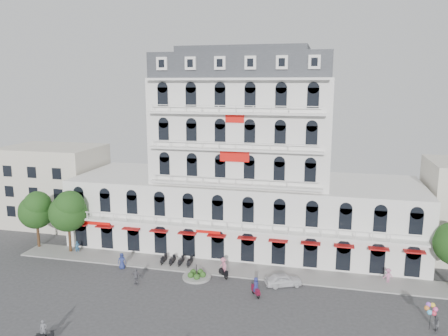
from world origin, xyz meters
TOP-DOWN VIEW (x-y plane):
  - ground at (0.00, 0.00)m, footprint 120.00×120.00m
  - sidewalk at (0.00, 9.00)m, footprint 53.00×4.00m
  - main_building at (0.00, 18.00)m, footprint 45.00×15.00m
  - flank_building_west at (-30.00, 20.00)m, footprint 14.00×10.00m
  - traffic_island at (-3.00, 6.00)m, footprint 3.20×3.20m
  - parked_scooter_row at (-6.35, 8.80)m, footprint 4.40×1.80m
  - tree_west_outer at (-25.95, 9.98)m, footprint 4.50×4.48m
  - tree_west_inner at (-20.95, 9.48)m, footprint 4.76×4.76m
  - parked_car at (6.61, 6.33)m, footprint 4.26×2.95m
  - rider_west at (-11.77, -8.91)m, footprint 1.55×1.03m
  - rider_east at (4.09, 3.32)m, footprint 1.15×1.46m
  - rider_center at (-0.14, 6.82)m, footprint 1.36×1.36m
  - pedestrian_left at (-12.26, 6.39)m, footprint 1.11×0.98m
  - pedestrian_mid at (-8.85, 2.89)m, footprint 1.13×0.52m
  - pedestrian_right at (17.58, 9.50)m, footprint 1.27×1.00m
  - pedestrian_far at (-20.00, 9.50)m, footprint 0.68×0.62m
  - balloon_vendor at (20.23, 0.56)m, footprint 1.29×1.22m

SIDE VIEW (x-z plane):
  - ground at x=0.00m, z-range 0.00..0.00m
  - parked_scooter_row at x=-6.35m, z-range -0.55..0.55m
  - sidewalk at x=0.00m, z-range 0.00..0.16m
  - traffic_island at x=-3.00m, z-range -0.54..1.06m
  - parked_car at x=6.61m, z-range 0.00..1.35m
  - pedestrian_far at x=-20.00m, z-range 0.00..1.57m
  - pedestrian_right at x=17.58m, z-range 0.00..1.72m
  - rider_west at x=-11.77m, z-range -0.12..1.98m
  - pedestrian_mid at x=-8.85m, z-range 0.00..1.89m
  - pedestrian_left at x=-12.26m, z-range 0.00..1.91m
  - rider_east at x=4.09m, z-range -0.02..2.03m
  - rider_center at x=-0.14m, z-range 0.08..2.44m
  - balloon_vendor at x=20.23m, z-range 0.08..2.53m
  - tree_west_outer at x=-25.95m, z-range 1.47..9.23m
  - tree_west_inner at x=-20.95m, z-range 1.56..9.81m
  - flank_building_west at x=-30.00m, z-range 0.00..12.00m
  - main_building at x=0.00m, z-range -2.94..22.86m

